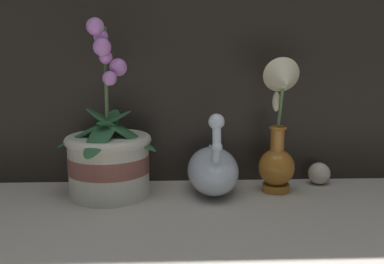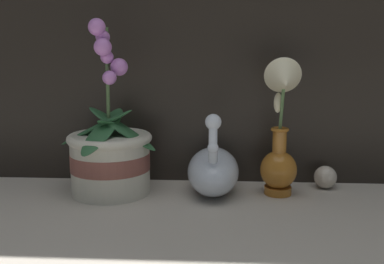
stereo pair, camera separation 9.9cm
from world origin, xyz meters
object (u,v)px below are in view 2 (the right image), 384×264
(blue_vase, at_px, (280,139))
(swan_figurine, at_px, (213,169))
(glass_sphere, at_px, (325,177))
(orchid_potted_plant, at_px, (110,154))

(blue_vase, bearing_deg, swan_figurine, 174.52)
(glass_sphere, bearing_deg, orchid_potted_plant, -172.81)
(orchid_potted_plant, height_order, swan_figurine, orchid_potted_plant)
(orchid_potted_plant, distance_m, glass_sphere, 0.50)
(orchid_potted_plant, distance_m, blue_vase, 0.38)
(blue_vase, bearing_deg, orchid_potted_plant, 179.74)
(orchid_potted_plant, xyz_separation_m, blue_vase, (0.38, -0.00, 0.04))
(orchid_potted_plant, distance_m, swan_figurine, 0.24)
(orchid_potted_plant, relative_size, blue_vase, 1.27)
(glass_sphere, bearing_deg, swan_figurine, -169.19)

